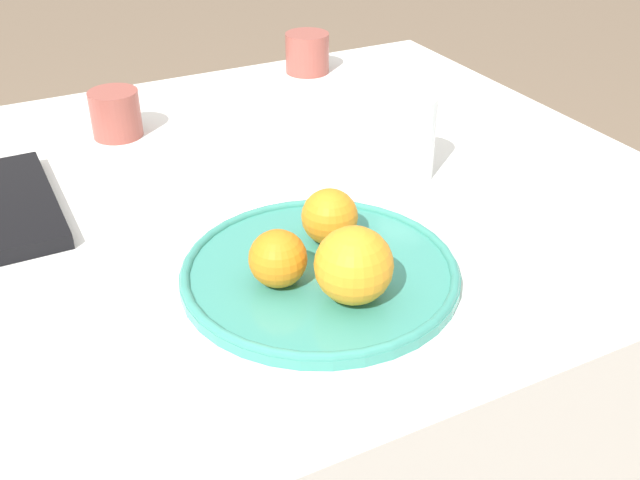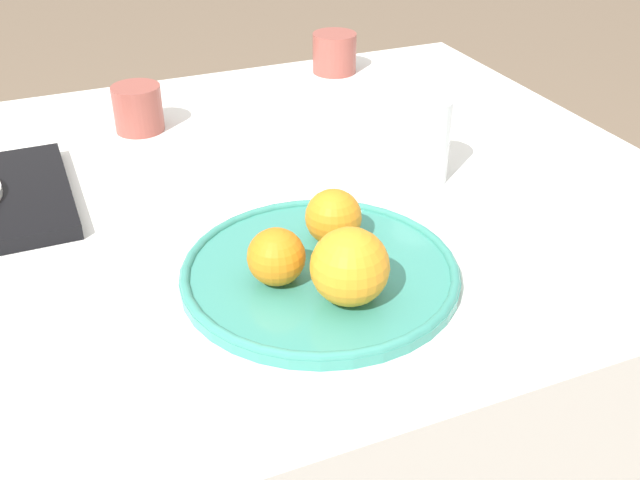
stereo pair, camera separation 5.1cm
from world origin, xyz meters
name	(u,v)px [view 1 (the left image)]	position (x,y,z in m)	size (l,w,h in m)	color
table	(205,408)	(0.00, 0.00, 0.37)	(1.32, 0.95, 0.73)	white
fruit_platter	(320,271)	(0.08, -0.23, 0.74)	(0.31, 0.31, 0.02)	teal
orange_0	(278,259)	(0.03, -0.24, 0.77)	(0.06, 0.06, 0.06)	orange
orange_1	(354,265)	(0.09, -0.30, 0.78)	(0.08, 0.08, 0.08)	orange
orange_2	(330,217)	(0.12, -0.18, 0.78)	(0.07, 0.07, 0.07)	orange
water_glass	(409,137)	(0.31, -0.06, 0.79)	(0.07, 0.07, 0.12)	silver
cup_1	(116,114)	(-0.02, 0.26, 0.77)	(0.08, 0.08, 0.07)	#9E4C42
cup_2	(307,53)	(0.38, 0.39, 0.77)	(0.08, 0.08, 0.07)	#9E4C42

